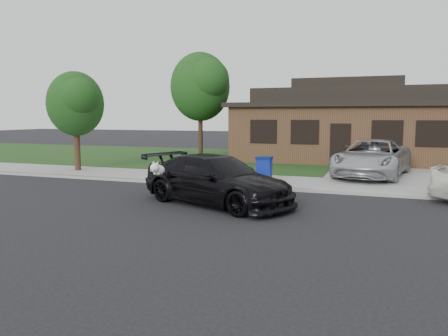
% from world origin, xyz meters
% --- Properties ---
extents(ground, '(120.00, 120.00, 0.00)m').
position_xyz_m(ground, '(0.00, 0.00, 0.00)').
color(ground, black).
rests_on(ground, ground).
extents(sidewalk, '(60.00, 3.00, 0.12)m').
position_xyz_m(sidewalk, '(0.00, 5.00, 0.06)').
color(sidewalk, gray).
rests_on(sidewalk, ground).
extents(curb, '(60.00, 0.12, 0.12)m').
position_xyz_m(curb, '(0.00, 3.50, 0.06)').
color(curb, gray).
rests_on(curb, ground).
extents(lawn, '(60.00, 13.00, 0.13)m').
position_xyz_m(lawn, '(0.00, 13.00, 0.07)').
color(lawn, '#193814').
rests_on(lawn, ground).
extents(driveway, '(4.50, 13.00, 0.14)m').
position_xyz_m(driveway, '(6.00, 10.00, 0.07)').
color(driveway, gray).
rests_on(driveway, ground).
extents(sedan, '(5.54, 3.89, 1.49)m').
position_xyz_m(sedan, '(1.30, 0.49, 0.75)').
color(sedan, black).
rests_on(sedan, ground).
extents(minivan, '(3.44, 5.88, 1.54)m').
position_xyz_m(minivan, '(5.61, 7.57, 0.91)').
color(minivan, '#B7BABF').
rests_on(minivan, driveway).
extents(recycling_bin, '(0.62, 0.65, 0.98)m').
position_xyz_m(recycling_bin, '(1.72, 4.60, 0.62)').
color(recycling_bin, navy).
rests_on(recycling_bin, sidewalk).
extents(house, '(12.60, 8.60, 4.65)m').
position_xyz_m(house, '(4.00, 15.00, 2.13)').
color(house, '#422B1C').
rests_on(house, ground).
extents(tree_0, '(3.78, 3.60, 6.34)m').
position_xyz_m(tree_0, '(-4.34, 12.88, 4.48)').
color(tree_0, '#332114').
rests_on(tree_0, ground).
extents(tree_2, '(2.73, 2.60, 4.59)m').
position_xyz_m(tree_2, '(-7.38, 5.11, 3.27)').
color(tree_2, '#332114').
rests_on(tree_2, ground).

